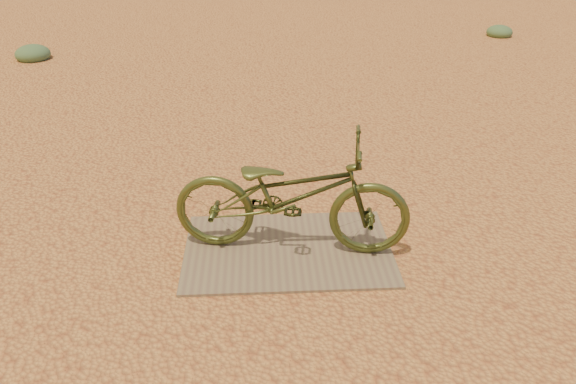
{
  "coord_description": "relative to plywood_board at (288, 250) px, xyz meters",
  "views": [
    {
      "loc": [
        -0.73,
        -3.25,
        2.51
      ],
      "look_at": [
        -0.53,
        0.41,
        0.53
      ],
      "focal_mm": 35.0,
      "sensor_mm": 36.0,
      "label": 1
    }
  ],
  "objects": [
    {
      "name": "ground",
      "position": [
        0.53,
        -0.41,
        -0.01
      ],
      "size": [
        120.0,
        120.0,
        0.0
      ],
      "primitive_type": "plane",
      "color": "#C98D48",
      "rests_on": "ground"
    },
    {
      "name": "plywood_board",
      "position": [
        0.0,
        0.0,
        0.0
      ],
      "size": [
        1.62,
        1.07,
        0.02
      ],
      "primitive_type": "cube",
      "color": "#6F6148",
      "rests_on": "ground"
    },
    {
      "name": "bicycle",
      "position": [
        0.03,
        0.02,
        0.48
      ],
      "size": [
        1.86,
        0.87,
        0.94
      ],
      "primitive_type": "imported",
      "rotation": [
        0.0,
        0.0,
        1.43
      ],
      "color": "#3D471F",
      "rests_on": "plywood_board"
    },
    {
      "name": "kale_a",
      "position": [
        -3.95,
        5.9,
        -0.01
      ],
      "size": [
        0.57,
        0.57,
        0.31
      ],
      "primitive_type": "ellipsoid",
      "color": "#4A6A44",
      "rests_on": "ground"
    },
    {
      "name": "kale_b",
      "position": [
        4.5,
        7.13,
        -0.01
      ],
      "size": [
        0.49,
        0.49,
        0.27
      ],
      "primitive_type": "ellipsoid",
      "color": "#4A6A44",
      "rests_on": "ground"
    }
  ]
}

